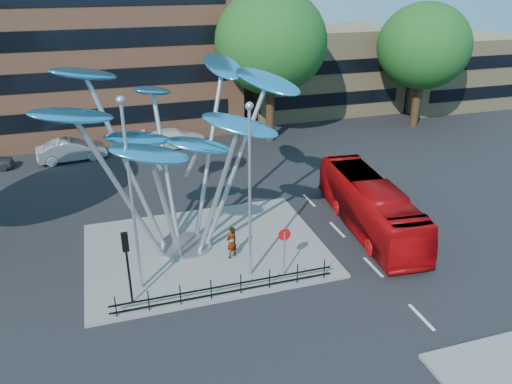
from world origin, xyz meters
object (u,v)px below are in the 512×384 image
object	(u,v)px
tree_far	(424,46)
street_lamp_left	(130,182)
red_bus	(370,205)
parked_car_right	(175,138)
street_lamp_right	(250,178)
pedestrian	(232,242)
no_entry_sign_island	(284,244)
parked_car_mid	(71,150)
traffic_light_island	(126,253)
leaf_sculpture	(174,120)
tree_right	(271,42)

from	to	relation	value
tree_far	street_lamp_left	size ratio (longest dim) A/B	1.23
red_bus	parked_car_right	xyz separation A→B (m)	(-8.10, 17.01, -0.67)
street_lamp_right	pedestrian	distance (m)	4.48
street_lamp_right	no_entry_sign_island	size ratio (longest dim) A/B	3.39
parked_car_mid	red_bus	bearing A→B (deg)	-142.49
traffic_light_island	parked_car_right	xyz separation A→B (m)	(5.09, 20.16, -1.86)
parked_car_right	traffic_light_island	bearing A→B (deg)	166.40
no_entry_sign_island	red_bus	bearing A→B (deg)	26.81
street_lamp_right	no_entry_sign_island	bearing A→B (deg)	-17.87
street_lamp_right	parked_car_mid	xyz separation A→B (m)	(-8.30, 18.97, -4.27)
no_entry_sign_island	traffic_light_island	bearing A→B (deg)	-179.87
tree_far	street_lamp_left	bearing A→B (deg)	-145.08
leaf_sculpture	street_lamp_right	size ratio (longest dim) A/B	1.53
no_entry_sign_island	red_bus	distance (m)	6.96
traffic_light_island	red_bus	distance (m)	13.62
street_lamp_right	traffic_light_island	bearing A→B (deg)	-174.81
tree_right	parked_car_right	distance (m)	10.77
street_lamp_left	parked_car_right	xyz separation A→B (m)	(4.59, 19.16, -4.60)
no_entry_sign_island	pedestrian	world-z (taller)	no_entry_sign_island
no_entry_sign_island	pedestrian	xyz separation A→B (m)	(-1.92, 2.24, -0.82)
street_lamp_left	traffic_light_island	xyz separation A→B (m)	(-0.50, -1.00, -2.74)
street_lamp_right	traffic_light_island	world-z (taller)	street_lamp_right
tree_right	no_entry_sign_island	distance (m)	21.31
street_lamp_left	red_bus	size ratio (longest dim) A/B	0.86
leaf_sculpture	red_bus	bearing A→B (deg)	-5.74
leaf_sculpture	street_lamp_left	xyz separation A→B (m)	(-2.43, -3.18, -1.52)
street_lamp_right	no_entry_sign_island	distance (m)	3.64
tree_far	parked_car_mid	size ratio (longest dim) A/B	2.16
red_bus	parked_car_mid	distance (m)	22.86
street_lamp_left	red_bus	xyz separation A→B (m)	(12.70, 2.15, -3.93)
tree_far	pedestrian	bearing A→B (deg)	-141.81
leaf_sculpture	parked_car_right	world-z (taller)	leaf_sculpture
leaf_sculpture	red_bus	distance (m)	11.67
no_entry_sign_island	red_bus	xyz separation A→B (m)	(6.20, 3.13, -0.39)
pedestrian	parked_car_mid	world-z (taller)	pedestrian
leaf_sculpture	pedestrian	xyz separation A→B (m)	(2.15, -1.93, -5.88)
parked_car_mid	parked_car_right	xyz separation A→B (m)	(7.90, 0.70, -0.07)
tree_far	red_bus	size ratio (longest dim) A/B	1.06
parked_car_mid	tree_far	bearing A→B (deg)	-96.86
parked_car_right	street_lamp_left	bearing A→B (deg)	167.10
street_lamp_right	red_bus	distance (m)	8.93
tree_far	parked_car_right	world-z (taller)	tree_far
street_lamp_left	parked_car_right	world-z (taller)	street_lamp_left
pedestrian	red_bus	bearing A→B (deg)	161.60
tree_far	parked_car_mid	distance (m)	30.46
tree_far	red_bus	xyz separation A→B (m)	(-13.80, -16.35, -5.68)
street_lamp_left	parked_car_right	bearing A→B (deg)	76.52
street_lamp_right	leaf_sculpture	bearing A→B (deg)	124.91
leaf_sculpture	no_entry_sign_island	world-z (taller)	leaf_sculpture
pedestrian	tree_right	bearing A→B (deg)	-139.36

